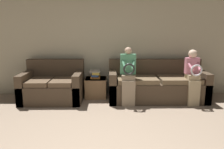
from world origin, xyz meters
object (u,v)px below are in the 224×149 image
at_px(couch_side, 53,87).
at_px(book_stack, 95,74).
at_px(couch_main, 156,85).
at_px(child_left_seated, 128,74).
at_px(child_right_seated, 193,74).
at_px(side_shelf, 96,87).

xyz_separation_m(couch_side, book_stack, (0.97, 0.24, 0.25)).
xyz_separation_m(couch_main, child_left_seated, (-0.70, -0.36, 0.34)).
height_order(couch_main, couch_side, couch_side).
height_order(couch_side, book_stack, couch_side).
bearing_deg(child_left_seated, child_right_seated, -0.08).
height_order(couch_side, child_right_seated, child_right_seated).
relative_size(couch_main, side_shelf, 4.19).
bearing_deg(couch_main, couch_side, -179.37).
xyz_separation_m(child_right_seated, book_stack, (-2.14, 0.58, -0.10)).
relative_size(couch_side, child_left_seated, 1.08).
xyz_separation_m(couch_main, child_right_seated, (0.70, -0.37, 0.34)).
xyz_separation_m(couch_main, side_shelf, (-1.43, 0.21, -0.09)).
bearing_deg(side_shelf, couch_side, -166.39).
distance_m(couch_main, book_stack, 1.47).
distance_m(side_shelf, book_stack, 0.33).
distance_m(couch_side, child_right_seated, 3.14).
bearing_deg(couch_main, child_right_seated, -27.71).
bearing_deg(child_right_seated, book_stack, 164.81).
height_order(couch_main, child_left_seated, child_left_seated).
height_order(side_shelf, book_stack, book_stack).
distance_m(child_right_seated, book_stack, 2.22).
height_order(child_right_seated, book_stack, child_right_seated).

